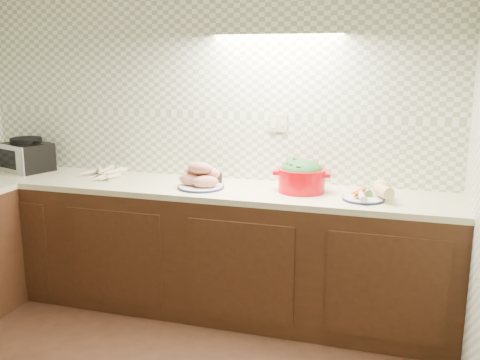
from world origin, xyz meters
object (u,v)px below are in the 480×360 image
(onion_bowl, at_px, (210,176))
(veg_plate, at_px, (372,192))
(sweet_potato_plate, at_px, (201,178))
(dutch_oven, at_px, (302,176))
(parsnip_pile, at_px, (92,173))
(toaster_oven, at_px, (26,155))

(onion_bowl, bearing_deg, veg_plate, -7.48)
(sweet_potato_plate, height_order, dutch_oven, dutch_oven)
(parsnip_pile, height_order, sweet_potato_plate, sweet_potato_plate)
(toaster_oven, relative_size, onion_bowl, 2.66)
(dutch_oven, bearing_deg, veg_plate, -11.24)
(onion_bowl, height_order, dutch_oven, dutch_oven)
(parsnip_pile, xyz_separation_m, dutch_oven, (1.58, 0.00, 0.07))
(toaster_oven, distance_m, sweet_potato_plate, 1.53)
(veg_plate, bearing_deg, toaster_oven, 177.32)
(dutch_oven, bearing_deg, toaster_oven, 176.36)
(onion_bowl, bearing_deg, parsnip_pile, -174.96)
(toaster_oven, xyz_separation_m, parsnip_pile, (0.62, -0.06, -0.09))
(dutch_oven, bearing_deg, sweet_potato_plate, -174.44)
(sweet_potato_plate, distance_m, dutch_oven, 0.68)
(veg_plate, bearing_deg, parsnip_pile, 178.08)
(toaster_oven, bearing_deg, sweet_potato_plate, 15.43)
(veg_plate, bearing_deg, sweet_potato_plate, -178.95)
(toaster_oven, relative_size, dutch_oven, 1.16)
(veg_plate, bearing_deg, dutch_oven, 171.04)
(sweet_potato_plate, relative_size, veg_plate, 0.95)
(toaster_oven, distance_m, parsnip_pile, 0.62)
(onion_bowl, bearing_deg, sweet_potato_plate, -91.38)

